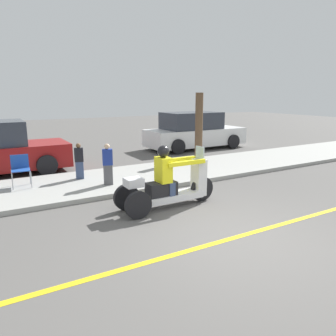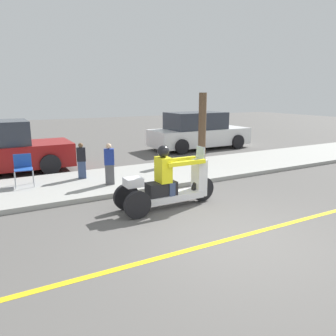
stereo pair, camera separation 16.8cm
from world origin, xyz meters
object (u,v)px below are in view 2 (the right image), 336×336
object	(u,v)px
spectator_with_child	(82,161)
spectator_by_tree	(109,165)
tree_trunk	(202,126)
parked_car_lot_right	(198,132)
motorcycle_trike	(168,186)
folding_chair_curbside	(23,166)

from	to	relation	value
spectator_with_child	spectator_by_tree	xyz separation A→B (m)	(0.49, -0.99, 0.04)
tree_trunk	spectator_with_child	bearing A→B (deg)	-171.44
parked_car_lot_right	tree_trunk	world-z (taller)	tree_trunk
spectator_with_child	spectator_by_tree	bearing A→B (deg)	-63.74
motorcycle_trike	spectator_with_child	xyz separation A→B (m)	(-1.13, 3.05, 0.11)
motorcycle_trike	folding_chair_curbside	bearing A→B (deg)	130.84
motorcycle_trike	tree_trunk	bearing A→B (deg)	47.01
parked_car_lot_right	spectator_with_child	bearing A→B (deg)	-152.00
spectator_by_tree	parked_car_lot_right	distance (m)	7.20
parked_car_lot_right	folding_chair_curbside	bearing A→B (deg)	-157.06
tree_trunk	spectator_by_tree	bearing A→B (deg)	-157.85
spectator_with_child	tree_trunk	xyz separation A→B (m)	(4.63, 0.70, 0.71)
motorcycle_trike	folding_chair_curbside	world-z (taller)	motorcycle_trike
parked_car_lot_right	tree_trunk	size ratio (longest dim) A/B	1.93
motorcycle_trike	parked_car_lot_right	size ratio (longest dim) A/B	0.51
folding_chair_curbside	motorcycle_trike	bearing A→B (deg)	-49.16
folding_chair_curbside	parked_car_lot_right	world-z (taller)	parked_car_lot_right
parked_car_lot_right	tree_trunk	distance (m)	3.13
motorcycle_trike	folding_chair_curbside	xyz separation A→B (m)	(-2.67, 3.08, 0.12)
spectator_with_child	folding_chair_curbside	bearing A→B (deg)	178.92
tree_trunk	parked_car_lot_right	bearing A→B (deg)	58.35
motorcycle_trike	folding_chair_curbside	distance (m)	4.08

